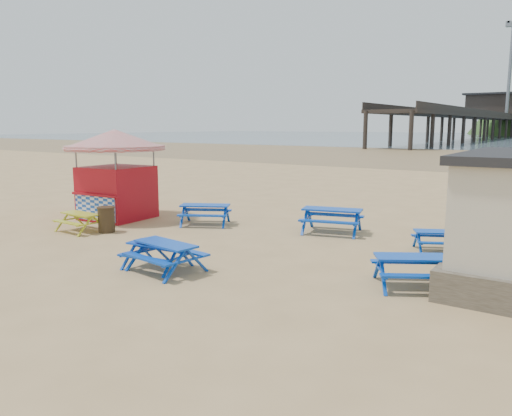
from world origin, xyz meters
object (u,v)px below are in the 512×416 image
Objects in this scene: picnic_table_blue_b at (332,221)px; litter_bin at (106,219)px; picnic_table_yellow at (81,222)px; ice_cream_kiosk at (116,163)px; picnic_table_blue_a at (205,215)px.

litter_bin reaches higher than picnic_table_blue_b.
ice_cream_kiosk is (-0.91, 2.46, 1.95)m from picnic_table_yellow.
picnic_table_yellow is at bearing -158.46° from picnic_table_blue_a.
ice_cream_kiosk is 3.27m from litter_bin.
litter_bin is at bearing -53.10° from ice_cream_kiosk.
ice_cream_kiosk is at bearing 131.25° from litter_bin.
picnic_table_blue_a is at bearing 56.45° from litter_bin.
ice_cream_kiosk reaches higher than picnic_table_blue_a.
picnic_table_yellow is 0.98m from litter_bin.
picnic_table_blue_a is 0.97× the size of picnic_table_blue_b.
ice_cream_kiosk is (-3.81, -1.01, 1.89)m from picnic_table_blue_a.
litter_bin is (0.88, 0.42, 0.13)m from picnic_table_yellow.
litter_bin is (1.79, -2.04, -1.82)m from ice_cream_kiosk.
ice_cream_kiosk is at bearing 166.26° from picnic_table_blue_a.
ice_cream_kiosk reaches higher than litter_bin.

